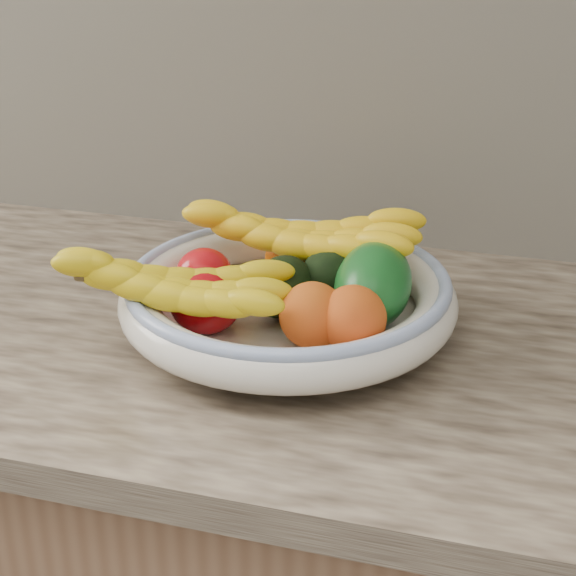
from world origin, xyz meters
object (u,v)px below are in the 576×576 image
(green_mango, at_px, (373,285))
(banana_bunch_back, at_px, (299,243))
(banana_bunch_front, at_px, (172,292))
(fruit_bowl, at_px, (288,297))

(green_mango, relative_size, banana_bunch_back, 0.43)
(green_mango, bearing_deg, banana_bunch_back, 141.27)
(green_mango, height_order, banana_bunch_front, green_mango)
(banana_bunch_back, xyz_separation_m, banana_bunch_front, (-0.10, -0.16, -0.01))
(fruit_bowl, relative_size, green_mango, 2.94)
(banana_bunch_back, bearing_deg, green_mango, -33.20)
(fruit_bowl, height_order, banana_bunch_front, banana_bunch_front)
(fruit_bowl, xyz_separation_m, banana_bunch_front, (-0.10, -0.09, 0.03))
(fruit_bowl, bearing_deg, green_mango, 0.28)
(banana_bunch_front, bearing_deg, green_mango, 15.12)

